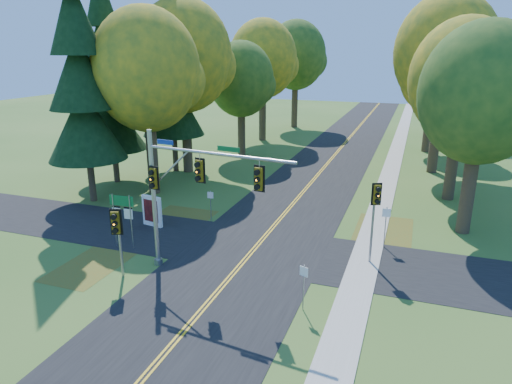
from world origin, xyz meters
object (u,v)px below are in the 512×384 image
(east_signal_pole, at_px, (375,203))
(info_kiosk, at_px, (152,211))
(traffic_mast, at_px, (184,186))
(route_sign_cluster, at_px, (122,210))

(east_signal_pole, height_order, info_kiosk, east_signal_pole)
(traffic_mast, distance_m, east_signal_pole, 9.78)
(east_signal_pole, height_order, route_sign_cluster, east_signal_pole)
(info_kiosk, bearing_deg, route_sign_cluster, -75.08)
(traffic_mast, height_order, info_kiosk, traffic_mast)
(route_sign_cluster, xyz_separation_m, info_kiosk, (-0.28, 3.44, -1.26))
(traffic_mast, distance_m, route_sign_cluster, 5.68)
(traffic_mast, distance_m, info_kiosk, 8.08)
(info_kiosk, bearing_deg, traffic_mast, -33.53)
(route_sign_cluster, bearing_deg, traffic_mast, -20.55)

